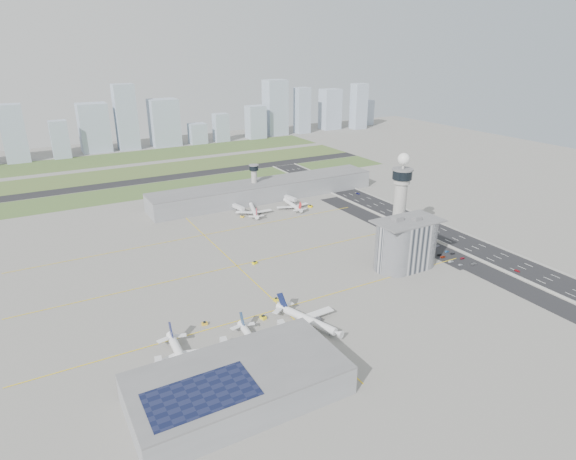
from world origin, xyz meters
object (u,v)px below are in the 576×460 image
tug_2 (276,299)px  control_tower (400,196)px  secondary_tower (254,179)px  tug_1 (263,317)px  airplane_near_a (181,354)px  tug_4 (242,216)px  tug_0 (204,323)px  car_lot_5 (425,247)px  car_lot_10 (437,246)px  car_lot_7 (463,258)px  jet_bridge_near_0 (161,381)px  car_hw_2 (358,193)px  tug_3 (255,263)px  car_hw_1 (413,219)px  jet_bridge_far_0 (234,207)px  car_hw_0 (517,271)px  jet_bridge_far_1 (286,198)px  car_lot_3 (439,255)px  car_lot_6 (474,264)px  airplane_far_b (292,203)px  car_hw_4 (312,180)px  admin_building (406,244)px  jet_bridge_near_1 (230,359)px  airplane_near_c (310,316)px  airplane_far_a (254,208)px  car_lot_4 (427,250)px  car_lot_9 (447,251)px  car_lot_11 (433,245)px  car_lot_8 (453,253)px  car_lot_1 (451,261)px  car_lot_0 (461,265)px  tug_5 (310,206)px  car_lot_2 (443,257)px  jet_bridge_near_2 (290,340)px

tug_2 → control_tower: bearing=-50.6°
secondary_tower → tug_1: secondary_tower is taller
airplane_near_a → tug_4: (101.59, 161.94, -4.76)m
tug_0 → car_lot_5: bearing=-73.1°
car_lot_10 → car_lot_7: bearing=179.7°
jet_bridge_near_0 → car_hw_2: (234.38, 178.59, -2.28)m
tug_3 → car_hw_1: bearing=-105.0°
tug_4 → car_lot_5: size_ratio=0.75×
airplane_near_a → jet_bridge_far_0: 209.81m
jet_bridge_far_0 → car_hw_0: (105.61, -194.26, -2.26)m
airplane_near_a → jet_bridge_far_1: 238.40m
car_lot_10 → car_hw_0: car_hw_0 is taller
car_lot_3 → car_lot_6: 22.68m
airplane_far_b → control_tower: bearing=-161.4°
car_hw_4 → admin_building: bearing=-102.4°
secondary_tower → tug_0: bearing=-122.5°
jet_bridge_near_1 → car_lot_6: jet_bridge_near_1 is taller
airplane_near_c → tug_1: airplane_near_c is taller
airplane_far_a → tug_1: (-65.87, -149.26, -4.05)m
jet_bridge_far_0 → car_lot_4: size_ratio=4.08×
tug_4 → jet_bridge_near_1: bearing=-143.8°
airplane_far_a → car_lot_5: 141.82m
airplane_near_a → car_lot_5: 190.16m
airplane_near_a → airplane_far_a: airplane_near_a is taller
secondary_tower → car_lot_9: secondary_tower is taller
tug_1 → car_lot_11: 148.45m
car_lot_7 → car_lot_8: car_lot_8 is taller
tug_0 → tug_1: 29.54m
car_lot_1 → car_lot_11: car_lot_1 is taller
car_lot_8 → airplane_far_a: bearing=31.3°
airplane_near_a → jet_bridge_near_1: size_ratio=2.87×
airplane_near_a → car_hw_4: size_ratio=10.51×
airplane_far_a → car_lot_0: airplane_far_a is taller
car_lot_9 → tug_5: bearing=6.8°
admin_building → car_lot_3: 35.13m
car_lot_0 → car_lot_10: bearing=-15.3°
tug_2 → car_lot_2: (122.34, -3.54, -0.30)m
car_lot_3 → car_hw_1: 68.43m
tug_2 → car_lot_3: 122.85m
tug_2 → car_lot_9: (130.97, 1.33, -0.30)m
tug_2 → car_lot_9: 130.98m
jet_bridge_far_1 → car_lot_11: bearing=6.2°
car_lot_9 → car_hw_4: bearing=-11.5°
airplane_near_a → car_lot_9: airplane_near_a is taller
car_lot_0 → car_hw_1: bearing=-19.8°
car_hw_1 → car_hw_4: 139.22m
secondary_tower → airplane_far_a: secondary_tower is taller
car_hw_1 → admin_building: bearing=-130.7°
jet_bridge_near_2 → car_lot_6: bearing=-72.6°
airplane_far_a → jet_bridge_near_2: size_ratio=2.55×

